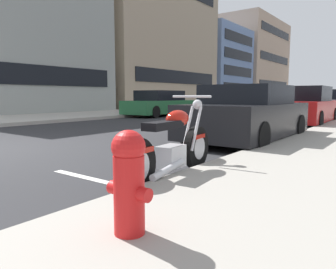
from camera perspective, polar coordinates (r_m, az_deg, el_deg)
name	(u,v)px	position (r m, az deg, el deg)	size (l,w,h in m)	color
sidewalk_far_curb	(131,112)	(20.34, -6.73, 3.99)	(120.00, 5.00, 0.14)	#ADA89E
parking_stall_stripe	(108,183)	(4.21, -10.77, -8.49)	(0.12, 2.20, 0.01)	silver
parked_motorcycle	(172,147)	(4.25, 0.72, -2.31)	(2.18, 0.62, 1.12)	black
parked_car_behind_motorcycle	(247,115)	(8.04, 14.04, 3.42)	(4.07, 1.92, 1.37)	black
parked_car_second_in_row	(304,107)	(13.41, 23.19, 4.56)	(4.45, 1.90, 1.47)	#AD1919
parked_car_far_down_curb	(324,104)	(18.64, 26.25, 4.91)	(4.31, 2.02, 1.43)	gray
crossing_truck	(306,96)	(37.32, 23.53, 6.28)	(2.25, 5.50, 1.99)	black
car_opposite_curb	(160,104)	(17.65, -1.49, 5.52)	(4.56, 1.97, 1.39)	#236638
fire_hydrant	(129,179)	(2.26, -7.02, -8.02)	(0.24, 0.36, 0.75)	red
townhouse_behind_pole	(4,34)	(24.17, -27.35, 15.70)	(10.04, 10.14, 10.19)	#939993
townhouse_mid_block	(138,42)	(32.07, -5.44, 16.13)	(13.81, 9.95, 12.46)	tan
townhouse_near_left	(207,68)	(41.42, 7.10, 11.84)	(9.02, 8.58, 9.31)	#6B84B2
townhouse_corner_block	(248,63)	(53.07, 14.18, 12.37)	(14.39, 8.62, 12.58)	tan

